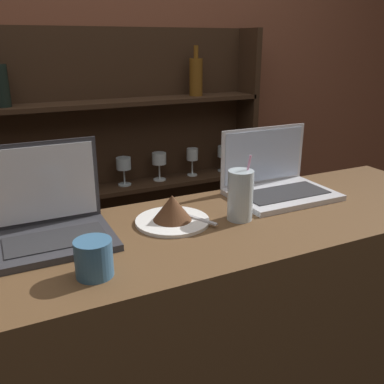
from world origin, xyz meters
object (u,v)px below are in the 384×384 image
at_px(laptop_near, 51,219).
at_px(water_glass, 240,195).
at_px(laptop_far, 276,181).
at_px(coffee_cup, 94,258).
at_px(cake_plate, 172,212).

bearing_deg(laptop_near, water_glass, -11.46).
bearing_deg(laptop_far, laptop_near, -177.57).
height_order(water_glass, coffee_cup, water_glass).
xyz_separation_m(cake_plate, water_glass, (0.19, -0.06, 0.04)).
bearing_deg(coffee_cup, laptop_near, 102.63).
bearing_deg(cake_plate, water_glass, -17.83).
bearing_deg(laptop_near, coffee_cup, -77.37).
bearing_deg(laptop_far, coffee_cup, -158.58).
height_order(cake_plate, water_glass, water_glass).
distance_m(laptop_near, laptop_far, 0.75).
xyz_separation_m(laptop_near, cake_plate, (0.33, -0.04, -0.02)).
height_order(laptop_far, coffee_cup, laptop_far).
bearing_deg(water_glass, coffee_cup, -163.75).
bearing_deg(cake_plate, coffee_cup, -144.47).
bearing_deg(cake_plate, laptop_far, 10.26).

